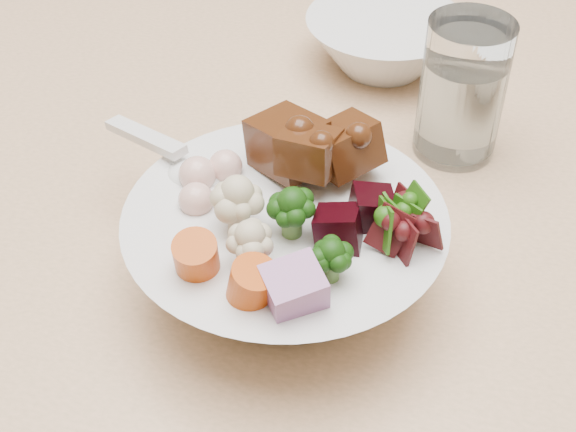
{
  "coord_description": "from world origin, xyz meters",
  "views": [
    {
      "loc": [
        0.12,
        -0.64,
        1.27
      ],
      "look_at": [
        -0.01,
        -0.26,
        0.9
      ],
      "focal_mm": 50.0,
      "sensor_mm": 36.0,
      "label": 1
    }
  ],
  "objects_px": {
    "chair_far": "(570,122)",
    "water_glass": "(461,95)",
    "side_bowl": "(384,42)",
    "food_bowl": "(288,244)"
  },
  "relations": [
    {
      "from": "chair_far",
      "to": "side_bowl",
      "type": "bearing_deg",
      "value": -126.01
    },
    {
      "from": "food_bowl",
      "to": "chair_far",
      "type": "bearing_deg",
      "value": 75.13
    },
    {
      "from": "food_bowl",
      "to": "water_glass",
      "type": "relative_size",
      "value": 1.83
    },
    {
      "from": "chair_far",
      "to": "side_bowl",
      "type": "relative_size",
      "value": 5.37
    },
    {
      "from": "food_bowl",
      "to": "water_glass",
      "type": "bearing_deg",
      "value": 67.07
    },
    {
      "from": "food_bowl",
      "to": "side_bowl",
      "type": "xyz_separation_m",
      "value": [
        -0.01,
        0.32,
        -0.01
      ]
    },
    {
      "from": "food_bowl",
      "to": "side_bowl",
      "type": "height_order",
      "value": "food_bowl"
    },
    {
      "from": "chair_far",
      "to": "water_glass",
      "type": "bearing_deg",
      "value": -114.32
    },
    {
      "from": "chair_far",
      "to": "food_bowl",
      "type": "xyz_separation_m",
      "value": [
        -0.22,
        -0.84,
        0.4
      ]
    },
    {
      "from": "chair_far",
      "to": "food_bowl",
      "type": "relative_size",
      "value": 3.77
    }
  ]
}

